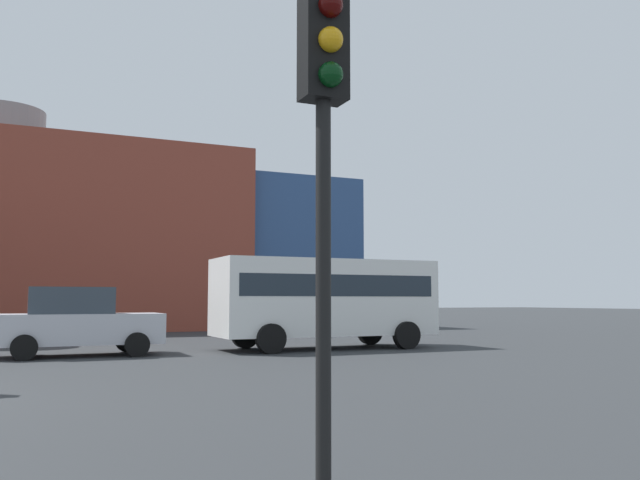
{
  "coord_description": "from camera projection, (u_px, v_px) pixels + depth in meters",
  "views": [
    {
      "loc": [
        2.84,
        -11.22,
        1.48
      ],
      "look_at": [
        11.04,
        7.02,
        3.31
      ],
      "focal_mm": 37.05,
      "sensor_mm": 36.0,
      "label": 1
    }
  ],
  "objects": [
    {
      "name": "traffic_light_near_right",
      "position": [
        324.0,
        118.0,
        5.18
      ],
      "size": [
        0.36,
        0.36,
        3.96
      ],
      "rotation": [
        0.0,
        0.0,
        -1.58
      ],
      "color": "black",
      "rests_on": "ground_plane"
    },
    {
      "name": "parked_car_3",
      "position": [
        78.0,
        322.0,
        17.64
      ],
      "size": [
        4.22,
        2.07,
        1.83
      ],
      "color": "silver",
      "rests_on": "ground_plane"
    },
    {
      "name": "white_bus",
      "position": [
        325.0,
        296.0,
        20.41
      ],
      "size": [
        6.8,
        2.62,
        2.72
      ],
      "color": "white",
      "rests_on": "ground_plane"
    }
  ]
}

